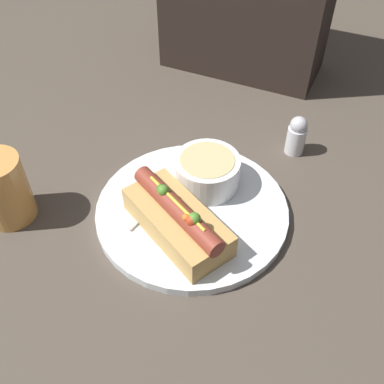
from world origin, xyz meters
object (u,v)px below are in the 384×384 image
(hot_dog, at_px, (179,220))
(soup_bowl, at_px, (209,171))
(salt_shaker, at_px, (297,135))
(drinking_glass, at_px, (3,189))
(spoon, at_px, (180,180))

(hot_dog, height_order, soup_bowl, hot_dog)
(hot_dog, distance_m, salt_shaker, 0.27)
(drinking_glass, bearing_deg, hot_dog, 14.15)
(spoon, xyz_separation_m, drinking_glass, (-0.21, -0.16, 0.04))
(salt_shaker, bearing_deg, hot_dog, -111.24)
(hot_dog, relative_size, drinking_glass, 1.73)
(hot_dog, height_order, salt_shaker, hot_dog)
(soup_bowl, bearing_deg, drinking_glass, -146.00)
(spoon, distance_m, salt_shaker, 0.22)
(hot_dog, bearing_deg, drinking_glass, -137.47)
(soup_bowl, distance_m, spoon, 0.05)
(hot_dog, relative_size, soup_bowl, 1.82)
(hot_dog, bearing_deg, spoon, 142.75)
(hot_dog, bearing_deg, soup_bowl, 118.05)
(soup_bowl, bearing_deg, spoon, -162.87)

